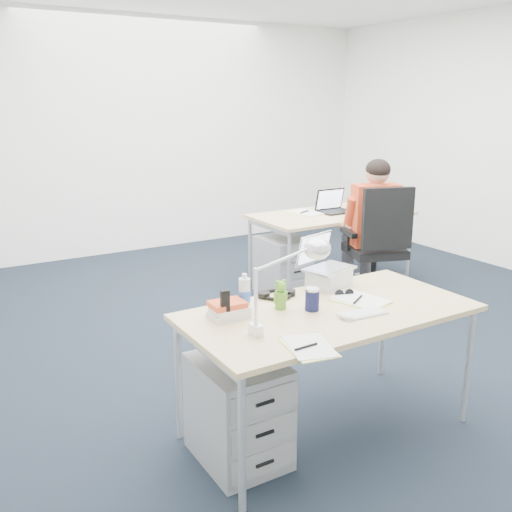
# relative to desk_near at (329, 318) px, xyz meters

# --- Properties ---
(floor) EXTENTS (7.00, 7.00, 0.00)m
(floor) POSITION_rel_desk_near_xyz_m (0.74, 0.96, -0.68)
(floor) COLOR black
(floor) RESTS_ON ground
(room) EXTENTS (6.02, 7.02, 2.80)m
(room) POSITION_rel_desk_near_xyz_m (0.74, 0.96, 1.03)
(room) COLOR white
(room) RESTS_ON ground
(desk_near) EXTENTS (1.60, 0.80, 0.73)m
(desk_near) POSITION_rel_desk_near_xyz_m (0.00, 0.00, 0.00)
(desk_near) COLOR tan
(desk_near) RESTS_ON ground
(desk_far) EXTENTS (1.60, 0.80, 0.73)m
(desk_far) POSITION_rel_desk_near_xyz_m (1.72, 2.15, 0.00)
(desk_far) COLOR tan
(desk_far) RESTS_ON ground
(office_chair) EXTENTS (0.89, 0.89, 1.11)m
(office_chair) POSITION_rel_desk_near_xyz_m (1.68, 1.44, -0.37)
(office_chair) COLOR black
(office_chair) RESTS_ON ground
(seated_person) EXTENTS (0.59, 0.79, 1.32)m
(seated_person) POSITION_rel_desk_near_xyz_m (1.73, 1.61, -0.02)
(seated_person) COLOR #C23C1B
(seated_person) RESTS_ON ground
(drawer_pedestal_near) EXTENTS (0.40, 0.50, 0.55)m
(drawer_pedestal_near) POSITION_rel_desk_near_xyz_m (-0.56, 0.02, -0.41)
(drawer_pedestal_near) COLOR #9B9DA0
(drawer_pedestal_near) RESTS_ON ground
(drawer_pedestal_far) EXTENTS (0.40, 0.50, 0.55)m
(drawer_pedestal_far) POSITION_rel_desk_near_xyz_m (1.12, 2.12, -0.41)
(drawer_pedestal_far) COLOR #9B9DA0
(drawer_pedestal_far) RESTS_ON ground
(silver_laptop) EXTENTS (0.34, 0.30, 0.31)m
(silver_laptop) POSITION_rel_desk_near_xyz_m (0.24, 0.32, 0.20)
(silver_laptop) COLOR silver
(silver_laptop) RESTS_ON desk_near
(wireless_keyboard) EXTENTS (0.27, 0.13, 0.01)m
(wireless_keyboard) POSITION_rel_desk_near_xyz_m (0.10, -0.15, 0.05)
(wireless_keyboard) COLOR white
(wireless_keyboard) RESTS_ON desk_near
(computer_mouse) EXTENTS (0.07, 0.10, 0.03)m
(computer_mouse) POSITION_rel_desk_near_xyz_m (-0.01, -0.16, 0.06)
(computer_mouse) COLOR white
(computer_mouse) RESTS_ON desk_near
(headphones) EXTENTS (0.27, 0.23, 0.04)m
(headphones) POSITION_rel_desk_near_xyz_m (-0.13, 0.32, 0.07)
(headphones) COLOR black
(headphones) RESTS_ON desk_near
(can_koozie) EXTENTS (0.09, 0.09, 0.13)m
(can_koozie) POSITION_rel_desk_near_xyz_m (-0.09, 0.04, 0.11)
(can_koozie) COLOR #13163D
(can_koozie) RESTS_ON desk_near
(water_bottle) EXTENTS (0.07, 0.07, 0.21)m
(water_bottle) POSITION_rel_desk_near_xyz_m (-0.40, 0.23, 0.15)
(water_bottle) COLOR silver
(water_bottle) RESTS_ON desk_near
(bear_figurine) EXTENTS (0.10, 0.09, 0.17)m
(bear_figurine) POSITION_rel_desk_near_xyz_m (-0.22, 0.15, 0.13)
(bear_figurine) COLOR #3D8022
(bear_figurine) RESTS_ON desk_near
(book_stack) EXTENTS (0.21, 0.16, 0.09)m
(book_stack) POSITION_rel_desk_near_xyz_m (-0.52, 0.18, 0.09)
(book_stack) COLOR silver
(book_stack) RESTS_ON desk_near
(cordless_phone) EXTENTS (0.05, 0.04, 0.17)m
(cordless_phone) POSITION_rel_desk_near_xyz_m (-0.57, 0.14, 0.13)
(cordless_phone) COLOR black
(cordless_phone) RESTS_ON desk_near
(papers_left) EXTENTS (0.25, 0.31, 0.01)m
(papers_left) POSITION_rel_desk_near_xyz_m (-0.39, -0.35, 0.05)
(papers_left) COLOR #EFF48D
(papers_left) RESTS_ON desk_near
(papers_right) EXTENTS (0.28, 0.34, 0.01)m
(papers_right) POSITION_rel_desk_near_xyz_m (0.23, 0.01, 0.05)
(papers_right) COLOR #EFF48D
(papers_right) RESTS_ON desk_near
(sunglasses) EXTENTS (0.13, 0.09, 0.03)m
(sunglasses) POSITION_rel_desk_near_xyz_m (0.22, 0.14, 0.06)
(sunglasses) COLOR black
(sunglasses) RESTS_ON desk_near
(desk_lamp) EXTENTS (0.41, 0.16, 0.46)m
(desk_lamp) POSITION_rel_desk_near_xyz_m (-0.38, -0.09, 0.28)
(desk_lamp) COLOR silver
(desk_lamp) RESTS_ON desk_near
(dark_laptop) EXTENTS (0.34, 0.33, 0.24)m
(dark_laptop) POSITION_rel_desk_near_xyz_m (1.77, 2.15, 0.17)
(dark_laptop) COLOR black
(dark_laptop) RESTS_ON desk_far
(far_cup) EXTENTS (0.09, 0.09, 0.11)m
(far_cup) POSITION_rel_desk_near_xyz_m (2.38, 2.30, 0.10)
(far_cup) COLOR white
(far_cup) RESTS_ON desk_far
(far_papers) EXTENTS (0.28, 0.37, 0.01)m
(far_papers) POSITION_rel_desk_near_xyz_m (1.49, 2.27, 0.05)
(far_papers) COLOR white
(far_papers) RESTS_ON desk_far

